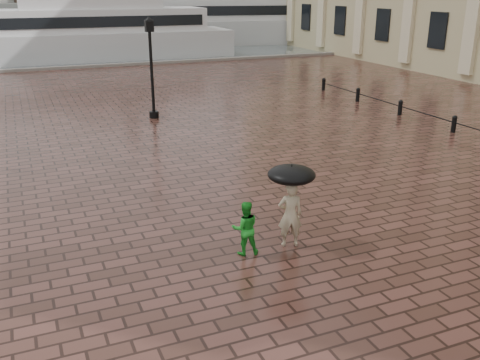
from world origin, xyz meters
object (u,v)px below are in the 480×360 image
Objects in this scene: ferry_near at (93,31)px; child_pedestrian at (245,228)px; ferry_far at (202,19)px; adult_pedestrian at (290,215)px.

child_pedestrian is at bearing -92.50° from ferry_near.
child_pedestrian is at bearing -97.94° from ferry_far.
ferry_near is 14.92m from ferry_far.
ferry_far reaches higher than ferry_near.
ferry_far is at bearing -95.63° from child_pedestrian.
ferry_near reaches higher than adult_pedestrian.
ferry_far is at bearing -88.32° from adult_pedestrian.
adult_pedestrian is 37.17m from ferry_near.
ferry_near is (1.01, 37.13, 1.49)m from adult_pedestrian.
ferry_near is at bearing -73.44° from adult_pedestrian.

